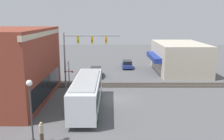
# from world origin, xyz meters

# --- Properties ---
(ground_plane) EXTENTS (120.00, 120.00, 0.00)m
(ground_plane) POSITION_xyz_m (0.00, 0.00, 0.00)
(ground_plane) COLOR #565659
(brick_building) EXTENTS (14.33, 9.92, 8.06)m
(brick_building) POSITION_xyz_m (-0.40, 12.42, 4.03)
(brick_building) COLOR brown
(brick_building) RESTS_ON ground
(shop_building) EXTENTS (12.87, 8.76, 5.04)m
(shop_building) POSITION_xyz_m (14.83, -11.23, 2.52)
(shop_building) COLOR beige
(shop_building) RESTS_ON ground
(city_bus) EXTENTS (11.02, 2.59, 3.21)m
(city_bus) POSITION_xyz_m (-3.18, 2.80, 1.77)
(city_bus) COLOR silver
(city_bus) RESTS_ON ground
(traffic_signal_gantry) EXTENTS (0.42, 7.25, 7.38)m
(traffic_signal_gantry) POSITION_xyz_m (4.37, 4.26, 5.45)
(traffic_signal_gantry) COLOR gray
(traffic_signal_gantry) RESTS_ON ground
(crossing_signal) EXTENTS (1.41, 1.18, 3.81)m
(crossing_signal) POSITION_xyz_m (4.31, 5.89, 2.30)
(crossing_signal) COLOR gray
(crossing_signal) RESTS_ON ground
(streetlamp) EXTENTS (0.44, 0.44, 4.96)m
(streetlamp) POSITION_xyz_m (-10.78, 6.02, 2.96)
(streetlamp) COLOR #38383A
(streetlamp) RESTS_ON ground
(rail_track_near) EXTENTS (2.60, 60.00, 0.15)m
(rail_track_near) POSITION_xyz_m (6.00, 0.00, 0.03)
(rail_track_near) COLOR #332D28
(rail_track_near) RESTS_ON ground
(parked_car_black) EXTENTS (4.65, 1.82, 1.53)m
(parked_car_black) POSITION_xyz_m (11.23, 2.80, 0.71)
(parked_car_black) COLOR black
(parked_car_black) RESTS_ON ground
(parked_car_blue) EXTENTS (4.67, 1.82, 1.44)m
(parked_car_blue) POSITION_xyz_m (18.21, -2.60, 0.67)
(parked_car_blue) COLOR navy
(parked_car_blue) RESTS_ON ground
(pedestrian_by_lamp) EXTENTS (0.34, 0.34, 1.65)m
(pedestrian_by_lamp) POSITION_xyz_m (-10.32, 5.52, 0.84)
(pedestrian_by_lamp) COLOR #473828
(pedestrian_by_lamp) RESTS_ON ground
(pedestrian_at_crossing) EXTENTS (0.34, 0.34, 1.74)m
(pedestrian_at_crossing) POSITION_xyz_m (3.59, 4.68, 0.89)
(pedestrian_at_crossing) COLOR #2D3351
(pedestrian_at_crossing) RESTS_ON ground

